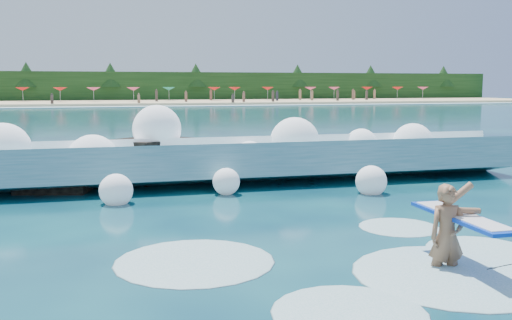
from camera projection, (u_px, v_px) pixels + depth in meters
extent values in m
plane|color=#07243D|center=(207.00, 239.00, 10.72)|extent=(200.00, 200.00, 0.00)
cube|color=tan|center=(114.00, 103.00, 85.33)|extent=(140.00, 20.00, 0.40)
cube|color=silver|center=(116.00, 107.00, 74.82)|extent=(140.00, 5.00, 0.08)
cube|color=black|center=(112.00, 87.00, 94.59)|extent=(140.00, 4.00, 5.00)
cube|color=teal|center=(205.00, 167.00, 16.78)|extent=(19.26, 2.93, 1.61)
cube|color=white|center=(200.00, 148.00, 17.48)|extent=(19.26, 1.36, 0.75)
cube|color=black|center=(56.00, 177.00, 15.66)|extent=(2.21, 1.91, 1.05)
cube|color=black|center=(152.00, 163.00, 17.49)|extent=(2.69, 2.64, 1.47)
imported|color=#906143|center=(447.00, 237.00, 8.87)|extent=(0.63, 0.45, 1.65)
cube|color=#0B38C1|center=(462.00, 217.00, 8.95)|extent=(0.57, 2.26, 0.06)
cube|color=white|center=(462.00, 216.00, 8.95)|extent=(0.48, 2.07, 0.06)
cylinder|color=black|center=(509.00, 265.00, 7.78)|extent=(0.01, 0.91, 0.43)
sphere|color=white|center=(3.00, 151.00, 15.54)|extent=(1.53, 1.53, 1.53)
sphere|color=white|center=(93.00, 161.00, 15.77)|extent=(1.45, 1.45, 1.45)
sphere|color=white|center=(157.00, 129.00, 17.11)|extent=(1.46, 1.46, 1.46)
sphere|color=white|center=(250.00, 157.00, 16.70)|extent=(0.95, 0.95, 0.95)
sphere|color=white|center=(295.00, 142.00, 17.62)|extent=(1.53, 1.53, 1.53)
sphere|color=white|center=(361.00, 145.00, 18.25)|extent=(1.03, 1.03, 1.03)
sphere|color=white|center=(413.00, 144.00, 18.30)|extent=(1.31, 1.31, 1.31)
sphere|color=white|center=(116.00, 191.00, 13.89)|extent=(0.83, 0.83, 0.83)
sphere|color=white|center=(226.00, 182.00, 15.07)|extent=(0.73, 0.73, 0.73)
sphere|color=white|center=(371.00, 181.00, 15.22)|extent=(0.84, 0.84, 0.84)
ellipsoid|color=silver|center=(453.00, 275.00, 8.73)|extent=(3.10, 3.10, 0.15)
ellipsoid|color=silver|center=(349.00, 313.00, 7.26)|extent=(2.03, 2.03, 0.10)
ellipsoid|color=silver|center=(481.00, 250.00, 10.01)|extent=(1.88, 1.88, 0.09)
ellipsoid|color=silver|center=(195.00, 262.00, 9.37)|extent=(2.66, 2.66, 0.13)
ellipsoid|color=silver|center=(399.00, 227.00, 11.63)|extent=(1.64, 1.64, 0.08)
cone|color=red|center=(22.00, 89.00, 85.14)|extent=(2.00, 2.00, 0.50)
cone|color=red|center=(60.00, 89.00, 83.34)|extent=(2.00, 2.00, 0.50)
cone|color=#DC4072|center=(93.00, 89.00, 83.99)|extent=(2.00, 2.00, 0.50)
cone|color=#DC4072|center=(133.00, 89.00, 86.48)|extent=(2.00, 2.00, 0.50)
cone|color=#14816D|center=(169.00, 89.00, 90.36)|extent=(2.00, 2.00, 0.50)
cone|color=red|center=(214.00, 89.00, 90.23)|extent=(2.00, 2.00, 0.50)
cone|color=red|center=(235.00, 89.00, 92.77)|extent=(2.00, 2.00, 0.50)
cone|color=red|center=(268.00, 89.00, 95.07)|extent=(2.00, 2.00, 0.50)
cone|color=#DC4072|center=(310.00, 88.00, 95.76)|extent=(2.00, 2.00, 0.50)
cone|color=#DC4072|center=(334.00, 88.00, 97.65)|extent=(2.00, 2.00, 0.50)
cone|color=red|center=(367.00, 88.00, 100.44)|extent=(2.00, 2.00, 0.50)
cone|color=red|center=(397.00, 88.00, 100.87)|extent=(2.00, 2.00, 0.50)
cone|color=#DC4072|center=(423.00, 88.00, 102.67)|extent=(2.00, 2.00, 0.50)
cube|color=#8C664C|center=(333.00, 96.00, 90.68)|extent=(0.35, 0.22, 1.44)
cube|color=#262633|center=(376.00, 95.00, 97.56)|extent=(0.35, 0.22, 1.58)
cube|color=brown|center=(244.00, 97.00, 82.85)|extent=(0.35, 0.22, 1.46)
cube|color=#8C664C|center=(332.00, 96.00, 86.16)|extent=(0.35, 0.22, 1.43)
cube|color=#262633|center=(208.00, 96.00, 88.35)|extent=(0.35, 0.22, 1.49)
cube|color=brown|center=(156.00, 96.00, 85.12)|extent=(0.35, 0.22, 1.51)
cube|color=#8C664C|center=(167.00, 97.00, 81.49)|extent=(0.35, 0.22, 1.42)
cube|color=brown|center=(374.00, 95.00, 99.20)|extent=(0.35, 0.22, 1.41)
cube|color=#3F332D|center=(357.00, 96.00, 87.66)|extent=(0.35, 0.22, 1.52)
cube|color=#262633|center=(18.00, 97.00, 83.17)|extent=(0.35, 0.22, 1.52)
cube|color=#8C664C|center=(153.00, 95.00, 90.40)|extent=(0.35, 0.22, 1.56)
cube|color=#262633|center=(147.00, 96.00, 88.18)|extent=(0.35, 0.22, 1.40)
cube|color=brown|center=(260.00, 95.00, 94.80)|extent=(0.35, 0.22, 1.60)
cube|color=#3F332D|center=(122.00, 97.00, 83.87)|extent=(0.35, 0.22, 1.45)
cube|color=#8C664C|center=(68.00, 96.00, 87.17)|extent=(0.35, 0.22, 1.39)
cube|color=#262633|center=(373.00, 96.00, 88.80)|extent=(0.35, 0.22, 1.50)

